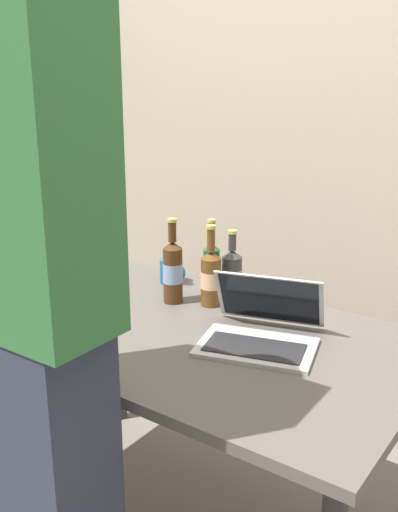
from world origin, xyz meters
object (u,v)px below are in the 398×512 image
(laptop, at_px, (261,329))
(coffee_mug, at_px, (171,271))
(beer_bottle_brown, at_px, (232,274))
(beer_bottle_dark, at_px, (211,266))
(beer_bottle_green, at_px, (211,277))
(beer_bottle_amber, at_px, (173,270))
(person_figure, at_px, (24,331))

(laptop, bearing_deg, coffee_mug, 154.45)
(beer_bottle_brown, height_order, coffee_mug, beer_bottle_brown)
(beer_bottle_brown, distance_m, coffee_mug, 0.30)
(beer_bottle_dark, distance_m, beer_bottle_green, 0.13)
(beer_bottle_green, height_order, coffee_mug, beer_bottle_green)
(beer_bottle_amber, distance_m, beer_bottle_brown, 0.21)
(laptop, distance_m, beer_bottle_brown, 0.36)
(beer_bottle_amber, height_order, beer_bottle_brown, beer_bottle_amber)
(beer_bottle_green, height_order, beer_bottle_brown, beer_bottle_green)
(beer_bottle_amber, relative_size, person_figure, 0.16)
(coffee_mug, bearing_deg, beer_bottle_dark, 1.33)
(person_figure, bearing_deg, beer_bottle_dark, 97.32)
(beer_bottle_amber, height_order, coffee_mug, beer_bottle_amber)
(laptop, relative_size, coffee_mug, 3.65)
(laptop, distance_m, beer_bottle_green, 0.34)
(beer_bottle_amber, distance_m, coffee_mug, 0.22)
(beer_bottle_green, distance_m, beer_bottle_amber, 0.14)
(beer_bottle_brown, relative_size, person_figure, 0.14)
(beer_bottle_green, relative_size, coffee_mug, 2.54)
(beer_bottle_green, bearing_deg, laptop, -28.61)
(laptop, height_order, beer_bottle_brown, beer_bottle_brown)
(beer_bottle_amber, bearing_deg, beer_bottle_dark, 71.86)
(beer_bottle_brown, bearing_deg, laptop, -42.99)
(beer_bottle_dark, bearing_deg, laptop, -36.40)
(coffee_mug, bearing_deg, laptop, -25.55)
(beer_bottle_green, relative_size, beer_bottle_brown, 1.11)
(beer_bottle_dark, height_order, beer_bottle_green, beer_bottle_green)
(beer_bottle_amber, height_order, person_figure, person_figure)
(laptop, height_order, person_figure, person_figure)
(beer_bottle_green, xyz_separation_m, coffee_mug, (-0.26, 0.11, -0.06))
(person_figure, bearing_deg, beer_bottle_green, 93.28)
(beer_bottle_dark, distance_m, beer_bottle_brown, 0.11)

